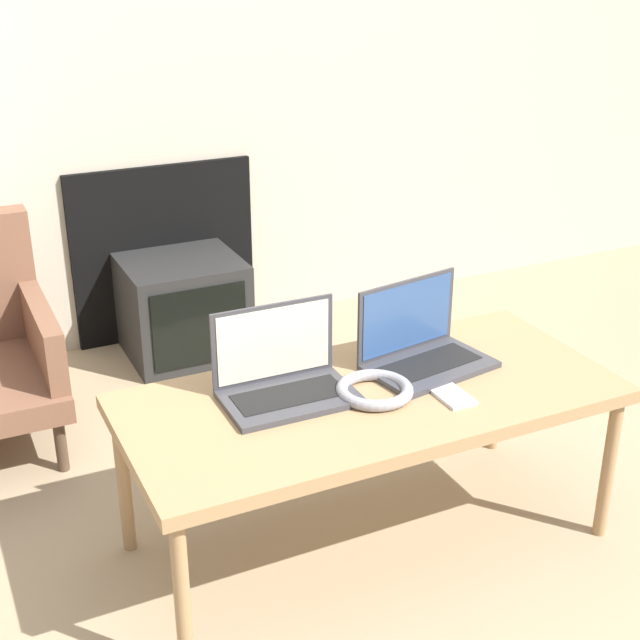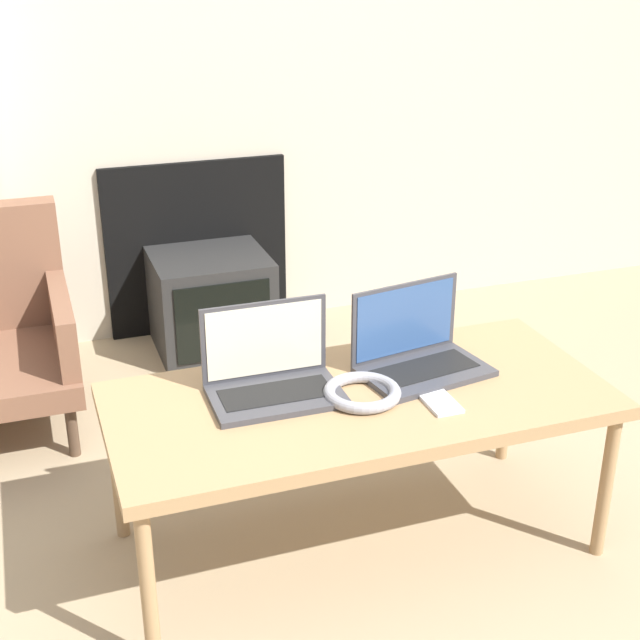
{
  "view_description": "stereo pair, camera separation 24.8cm",
  "coord_description": "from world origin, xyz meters",
  "px_view_note": "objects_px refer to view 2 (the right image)",
  "views": [
    {
      "loc": [
        -0.99,
        -1.37,
        1.53
      ],
      "look_at": [
        0.0,
        0.68,
        0.54
      ],
      "focal_mm": 50.0,
      "sensor_mm": 36.0,
      "label": 1
    },
    {
      "loc": [
        -0.76,
        -1.47,
        1.53
      ],
      "look_at": [
        0.0,
        0.68,
        0.54
      ],
      "focal_mm": 50.0,
      "sensor_mm": 36.0,
      "label": 2
    }
  ],
  "objects_px": {
    "laptop_right": "(417,351)",
    "tv": "(211,302)",
    "headphones": "(362,392)",
    "phone": "(440,403)",
    "laptop_left": "(272,374)"
  },
  "relations": [
    {
      "from": "laptop_right",
      "to": "headphones",
      "type": "height_order",
      "value": "laptop_right"
    },
    {
      "from": "headphones",
      "to": "laptop_right",
      "type": "bearing_deg",
      "value": 27.63
    },
    {
      "from": "laptop_right",
      "to": "phone",
      "type": "xyz_separation_m",
      "value": [
        -0.03,
        -0.2,
        -0.05
      ]
    },
    {
      "from": "laptop_left",
      "to": "tv",
      "type": "relative_size",
      "value": 0.75
    },
    {
      "from": "laptop_left",
      "to": "phone",
      "type": "relative_size",
      "value": 2.71
    },
    {
      "from": "tv",
      "to": "headphones",
      "type": "bearing_deg",
      "value": -86.71
    },
    {
      "from": "laptop_left",
      "to": "phone",
      "type": "height_order",
      "value": "laptop_left"
    },
    {
      "from": "headphones",
      "to": "tv",
      "type": "relative_size",
      "value": 0.44
    },
    {
      "from": "laptop_right",
      "to": "tv",
      "type": "distance_m",
      "value": 1.34
    },
    {
      "from": "headphones",
      "to": "tv",
      "type": "xyz_separation_m",
      "value": [
        -0.08,
        1.38,
        -0.28
      ]
    },
    {
      "from": "phone",
      "to": "tv",
      "type": "bearing_deg",
      "value": 99.68
    },
    {
      "from": "laptop_left",
      "to": "laptop_right",
      "type": "xyz_separation_m",
      "value": [
        0.4,
        -0.0,
        0.0
      ]
    },
    {
      "from": "laptop_right",
      "to": "headphones",
      "type": "relative_size",
      "value": 1.83
    },
    {
      "from": "headphones",
      "to": "tv",
      "type": "distance_m",
      "value": 1.41
    },
    {
      "from": "laptop_right",
      "to": "tv",
      "type": "xyz_separation_m",
      "value": [
        -0.28,
        1.27,
        -0.32
      ]
    }
  ]
}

